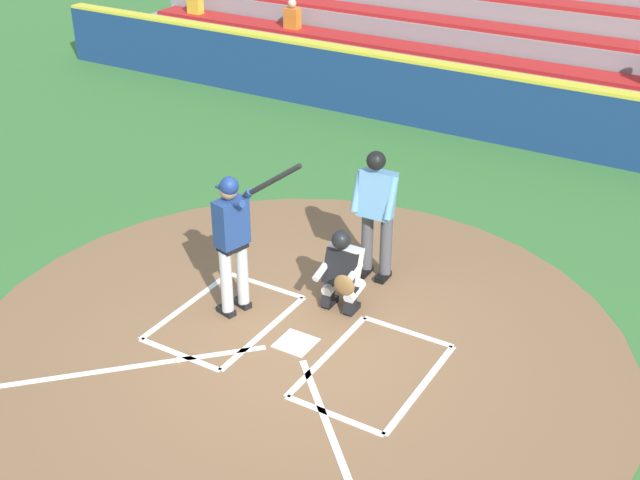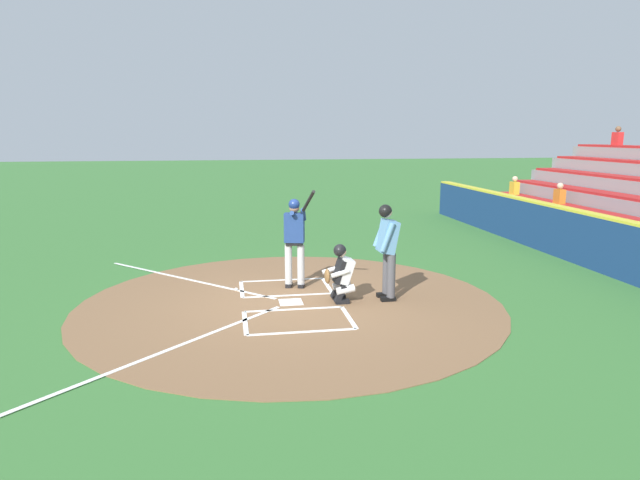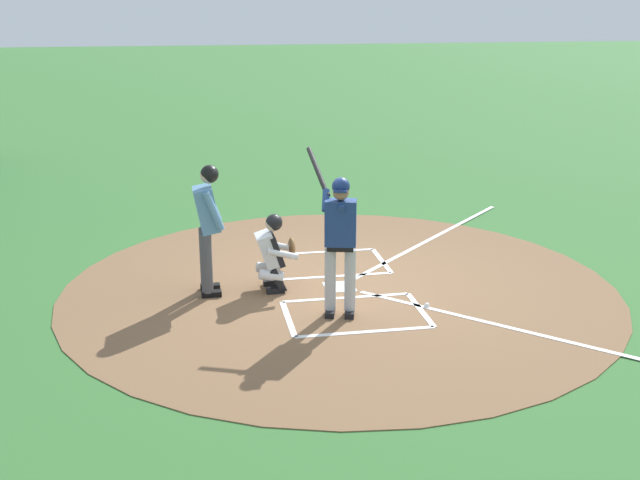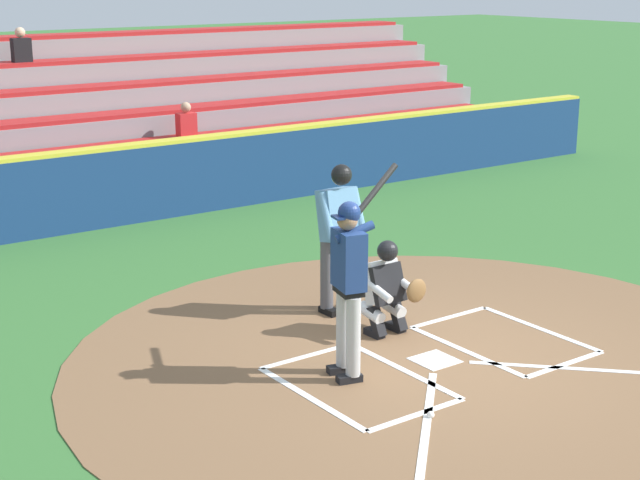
% 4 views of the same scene
% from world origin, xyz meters
% --- Properties ---
extents(ground_plane, '(120.00, 120.00, 0.00)m').
position_xyz_m(ground_plane, '(0.00, 0.00, 0.00)').
color(ground_plane, '#387033').
extents(dirt_circle, '(8.00, 8.00, 0.01)m').
position_xyz_m(dirt_circle, '(0.00, 0.00, 0.01)').
color(dirt_circle, brown).
rests_on(dirt_circle, ground).
extents(home_plate_and_chalk, '(7.93, 4.91, 0.01)m').
position_xyz_m(home_plate_and_chalk, '(0.00, 0.88, 0.01)').
color(home_plate_and_chalk, white).
rests_on(home_plate_and_chalk, dirt_circle).
extents(batter, '(1.05, 0.54, 2.13)m').
position_xyz_m(batter, '(1.01, -0.21, 1.10)').
color(batter, '#BCBCBC').
rests_on(batter, ground).
extents(catcher, '(0.59, 0.60, 1.13)m').
position_xyz_m(catcher, '(-0.10, -0.95, 0.59)').
color(catcher, black).
rests_on(catcher, ground).
extents(plate_umpire, '(0.59, 0.41, 1.86)m').
position_xyz_m(plate_umpire, '(-0.08, -1.86, 1.08)').
color(plate_umpire, '#4C4C51').
rests_on(plate_umpire, ground).
extents(baseball, '(0.07, 0.07, 0.07)m').
position_xyz_m(baseball, '(0.97, 1.01, 0.04)').
color(baseball, white).
rests_on(baseball, ground).
extents(backstop_wall, '(22.00, 0.36, 1.31)m').
position_xyz_m(backstop_wall, '(0.00, -7.50, 0.65)').
color(backstop_wall, navy).
rests_on(backstop_wall, ground).
extents(bleacher_stand, '(20.00, 5.10, 3.45)m').
position_xyz_m(bleacher_stand, '(0.01, -11.33, 1.00)').
color(bleacher_stand, gray).
rests_on(bleacher_stand, ground).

